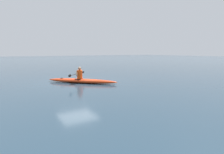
# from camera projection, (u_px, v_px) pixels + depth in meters

# --- Properties ---
(ground_plane) EXTENTS (160.00, 160.00, 0.00)m
(ground_plane) POSITION_uv_depth(u_px,v_px,m) (77.00, 82.00, 13.04)
(ground_plane) COLOR #233847
(kayak) EXTENTS (3.81, 4.03, 0.29)m
(kayak) POSITION_uv_depth(u_px,v_px,m) (82.00, 81.00, 12.61)
(kayak) COLOR red
(kayak) RESTS_ON ground
(kayaker) EXTENTS (1.80, 1.68, 0.79)m
(kayaker) POSITION_uv_depth(u_px,v_px,m) (79.00, 74.00, 12.58)
(kayaker) COLOR #E04C14
(kayaker) RESTS_ON kayak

